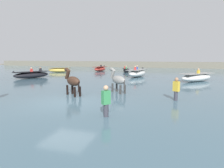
% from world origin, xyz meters
% --- Properties ---
extents(ground_plane, '(120.00, 120.00, 0.00)m').
position_xyz_m(ground_plane, '(0.00, 0.00, 0.00)').
color(ground_plane, '#756B56').
extents(water_surface, '(90.00, 90.00, 0.37)m').
position_xyz_m(water_surface, '(0.00, 10.00, 0.19)').
color(water_surface, '#476675').
rests_on(water_surface, ground).
extents(horse_lead_dark_bay, '(1.72, 1.35, 2.04)m').
position_xyz_m(horse_lead_dark_bay, '(-0.55, 1.66, 1.21)').
color(horse_lead_dark_bay, '#382319').
rests_on(horse_lead_dark_bay, ground).
extents(horse_trailing_grey, '(1.58, 1.46, 2.00)m').
position_xyz_m(horse_trailing_grey, '(1.87, 3.34, 1.18)').
color(horse_trailing_grey, gray).
rests_on(horse_trailing_grey, ground).
extents(boat_distant_west, '(3.59, 2.13, 0.68)m').
position_xyz_m(boat_distant_west, '(-11.38, 17.28, 0.71)').
color(boat_distant_west, gold).
rests_on(boat_distant_west, water_surface).
extents(boat_far_inshore, '(1.59, 3.53, 1.20)m').
position_xyz_m(boat_far_inshore, '(-6.24, 21.63, 0.74)').
color(boat_far_inshore, '#BC382D').
rests_on(boat_far_inshore, water_surface).
extents(boat_near_port, '(2.96, 4.02, 1.21)m').
position_xyz_m(boat_near_port, '(-9.72, 9.03, 0.74)').
color(boat_near_port, black).
rests_on(boat_near_port, water_surface).
extents(boat_far_offshore, '(1.81, 2.91, 0.99)m').
position_xyz_m(boat_far_offshore, '(-1.54, 20.74, 0.64)').
color(boat_far_offshore, black).
rests_on(boat_far_offshore, water_surface).
extents(boat_mid_outer, '(3.75, 4.05, 1.27)m').
position_xyz_m(boat_mid_outer, '(7.62, 11.25, 0.77)').
color(boat_mid_outer, silver).
rests_on(boat_mid_outer, water_surface).
extents(boat_mid_channel, '(2.24, 4.22, 1.36)m').
position_xyz_m(boat_mid_channel, '(1.38, 14.04, 0.82)').
color(boat_mid_channel, silver).
rests_on(boat_mid_channel, water_surface).
extents(person_spectator_far, '(0.36, 0.37, 1.63)m').
position_xyz_m(person_spectator_far, '(2.78, -1.81, 0.87)').
color(person_spectator_far, '#383842').
rests_on(person_spectator_far, ground).
extents(person_wading_mid, '(0.38, 0.35, 1.63)m').
position_xyz_m(person_wading_mid, '(5.50, 2.01, 0.87)').
color(person_wading_mid, '#383842').
rests_on(person_wading_mid, ground).
extents(far_shoreline, '(80.00, 2.40, 1.67)m').
position_xyz_m(far_shoreline, '(0.00, 35.40, 0.84)').
color(far_shoreline, '#706B5B').
rests_on(far_shoreline, ground).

